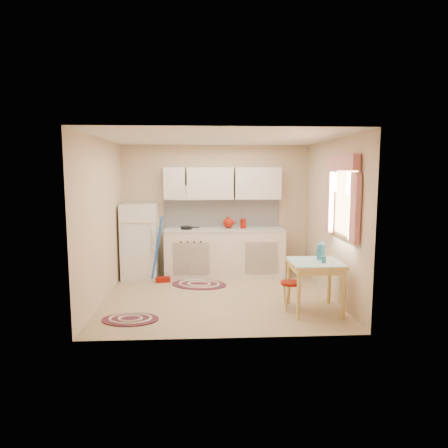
{
  "coord_description": "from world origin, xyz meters",
  "views": [
    {
      "loc": [
        -0.25,
        -6.18,
        1.99
      ],
      "look_at": [
        0.09,
        0.25,
        1.14
      ],
      "focal_mm": 32.0,
      "sensor_mm": 36.0,
      "label": 1
    }
  ],
  "objects_px": {
    "base_cabinets": "(224,253)",
    "table": "(315,286)",
    "stool": "(290,296)",
    "fridge": "(140,241)"
  },
  "relations": [
    {
      "from": "fridge",
      "to": "stool",
      "type": "height_order",
      "value": "fridge"
    },
    {
      "from": "stool",
      "to": "fridge",
      "type": "bearing_deg",
      "value": 141.63
    },
    {
      "from": "fridge",
      "to": "table",
      "type": "distance_m",
      "value": 3.42
    },
    {
      "from": "base_cabinets",
      "to": "stool",
      "type": "distance_m",
      "value": 2.16
    },
    {
      "from": "fridge",
      "to": "base_cabinets",
      "type": "relative_size",
      "value": 0.62
    },
    {
      "from": "table",
      "to": "stool",
      "type": "bearing_deg",
      "value": 172.95
    },
    {
      "from": "base_cabinets",
      "to": "table",
      "type": "bearing_deg",
      "value": -59.49
    },
    {
      "from": "table",
      "to": "stool",
      "type": "relative_size",
      "value": 1.71
    },
    {
      "from": "stool",
      "to": "table",
      "type": "bearing_deg",
      "value": -7.05
    },
    {
      "from": "base_cabinets",
      "to": "stool",
      "type": "bearing_deg",
      "value": -66.83
    }
  ]
}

